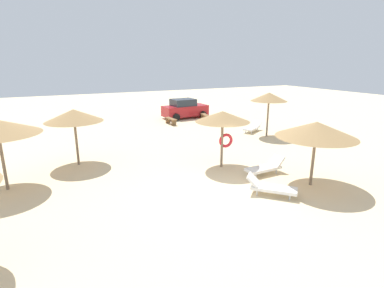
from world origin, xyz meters
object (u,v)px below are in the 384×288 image
object	(u,v)px
parasol_2	(269,97)
lounger_3	(270,187)
parasol_6	(74,116)
parasol_4	(223,117)
lounger_4	(266,167)
parked_car	(185,109)
bench_1	(205,116)
bench_0	(171,120)
lounger_2	(253,127)
parasol_3	(316,130)

from	to	relation	value
parasol_2	lounger_3	distance (m)	9.86
parasol_6	lounger_3	xyz separation A→B (m)	(6.23, -6.96, -2.14)
parasol_4	lounger_3	distance (m)	4.13
parasol_2	lounger_4	size ratio (longest dim) A/B	1.56
parasol_2	parked_car	world-z (taller)	parasol_2
lounger_3	lounger_4	world-z (taller)	lounger_4
parasol_4	lounger_4	size ratio (longest dim) A/B	1.44
lounger_4	parasol_6	bearing A→B (deg)	145.90
lounger_4	parked_car	bearing A→B (deg)	80.17
parasol_4	parked_car	distance (m)	13.23
lounger_3	parasol_2	bearing A→B (deg)	51.38
parasol_4	lounger_3	bearing A→B (deg)	-89.64
parasol_4	parasol_6	world-z (taller)	parasol_6
parasol_6	parasol_2	bearing A→B (deg)	2.44
lounger_3	bench_1	world-z (taller)	lounger_3
bench_0	lounger_2	bearing A→B (deg)	-48.60
parasol_3	lounger_2	xyz separation A→B (m)	(3.82, 9.03, -2.04)
parasol_4	parked_car	size ratio (longest dim) A/B	0.67
parasol_3	parked_car	world-z (taller)	parasol_3
parasol_3	lounger_3	bearing A→B (deg)	-179.12
bench_1	parasol_2	bearing A→B (deg)	-81.79
lounger_2	bench_0	world-z (taller)	lounger_2
parasol_4	bench_1	size ratio (longest dim) A/B	1.77
parasol_2	parked_car	size ratio (longest dim) A/B	0.72
parasol_3	bench_1	world-z (taller)	parasol_3
parasol_6	parked_car	distance (m)	13.66
parasol_2	lounger_2	size ratio (longest dim) A/B	1.51
parasol_6	bench_0	world-z (taller)	parasol_6
parasol_6	parked_car	world-z (taller)	parasol_6
parasol_6	parked_car	bearing A→B (deg)	42.47
parked_car	lounger_4	bearing A→B (deg)	-99.83
parasol_3	parked_car	distance (m)	16.24
parasol_3	lounger_4	xyz separation A→B (m)	(-0.87, 1.83, -2.03)
lounger_3	bench_0	distance (m)	14.14
parasol_4	parasol_6	bearing A→B (deg)	151.17
bench_0	parked_car	distance (m)	3.05
parasol_4	lounger_3	world-z (taller)	parasol_4
bench_1	lounger_4	bearing A→B (deg)	-106.11
bench_1	parked_car	bearing A→B (deg)	127.22
parasol_4	lounger_2	world-z (taller)	parasol_4
parasol_6	bench_1	bearing A→B (deg)	34.12
lounger_3	bench_0	size ratio (longest dim) A/B	1.18
parasol_4	lounger_4	xyz separation A→B (m)	(1.32, -1.68, -2.13)
parasol_2	lounger_3	world-z (taller)	parasol_2
lounger_2	bench_0	size ratio (longest dim) A/B	1.29
parasol_3	lounger_4	bearing A→B (deg)	115.28
parasol_3	parasol_6	distance (m)	10.89
lounger_2	parasol_4	bearing A→B (deg)	-137.41
parasol_2	bench_0	xyz separation A→B (m)	(-4.40, 6.56, -2.33)
parasol_2	parasol_4	xyz separation A→B (m)	(-6.00, -3.94, -0.22)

